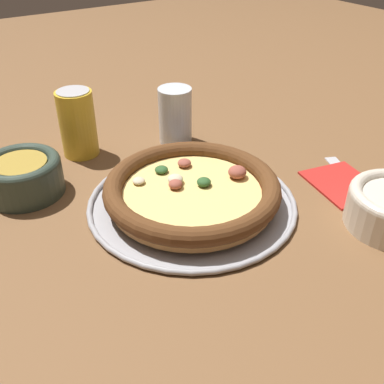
{
  "coord_description": "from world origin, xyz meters",
  "views": [
    {
      "loc": [
        0.49,
        -0.32,
        0.41
      ],
      "look_at": [
        0.0,
        0.0,
        0.02
      ],
      "focal_mm": 42.0,
      "sensor_mm": 36.0,
      "label": 1
    }
  ],
  "objects": [
    {
      "name": "beverage_can",
      "position": [
        -0.26,
        -0.08,
        0.06
      ],
      "size": [
        0.07,
        0.07,
        0.12
      ],
      "color": "gold",
      "rests_on": "ground_plane"
    },
    {
      "name": "drinking_cup",
      "position": [
        -0.2,
        0.1,
        0.05
      ],
      "size": [
        0.06,
        0.06,
        0.11
      ],
      "color": "silver",
      "rests_on": "ground_plane"
    },
    {
      "name": "ground_plane",
      "position": [
        0.0,
        0.0,
        0.0
      ],
      "size": [
        3.0,
        3.0,
        0.0
      ],
      "primitive_type": "plane",
      "color": "brown"
    },
    {
      "name": "bowl_near",
      "position": [
        -0.18,
        -0.21,
        0.03
      ],
      "size": [
        0.13,
        0.13,
        0.06
      ],
      "color": "#334238",
      "rests_on": "ground_plane"
    },
    {
      "name": "pizza_tray",
      "position": [
        0.0,
        0.0,
        0.0
      ],
      "size": [
        0.33,
        0.33,
        0.01
      ],
      "color": "#9E9EA3",
      "rests_on": "ground_plane"
    },
    {
      "name": "pizza",
      "position": [
        -0.0,
        0.0,
        0.03
      ],
      "size": [
        0.27,
        0.27,
        0.04
      ],
      "color": "#BC7F42",
      "rests_on": "pizza_tray"
    },
    {
      "name": "fork",
      "position": [
        0.08,
        0.27,
        0.0
      ],
      "size": [
        0.15,
        0.08,
        0.0
      ],
      "rotation": [
        0.0,
        0.0,
        9.02
      ],
      "color": "#B7B7BC",
      "rests_on": "ground_plane"
    },
    {
      "name": "napkin",
      "position": [
        0.09,
        0.24,
        0.0
      ],
      "size": [
        0.14,
        0.12,
        0.01
      ],
      "rotation": [
        0.0,
        0.0,
        -0.2
      ],
      "color": "#B2231E",
      "rests_on": "ground_plane"
    }
  ]
}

